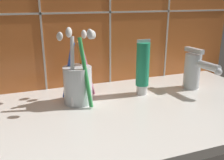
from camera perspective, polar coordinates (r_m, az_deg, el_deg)
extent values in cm
cube|color=silver|center=(58.86, 4.22, -7.17)|extent=(75.31, 39.55, 2.00)
cube|color=beige|center=(71.19, -1.91, 15.20)|extent=(85.31, 0.24, 0.50)
cylinder|color=silver|center=(59.94, -7.80, -1.16)|extent=(6.80, 6.80, 8.95)
cylinder|color=pink|center=(61.37, -5.72, 2.36)|extent=(4.99, 4.27, 14.54)
ellipsoid|color=white|center=(61.90, -4.41, 10.27)|extent=(2.61, 2.46, 2.63)
cylinder|color=orange|center=(62.28, -6.79, 2.57)|extent=(3.33, 4.95, 14.52)
ellipsoid|color=white|center=(62.97, -6.44, 10.36)|extent=(2.24, 2.60, 2.60)
cylinder|color=blue|center=(60.75, -9.93, 1.97)|extent=(3.42, 4.67, 14.41)
ellipsoid|color=white|center=(60.78, -11.89, 9.72)|extent=(2.30, 2.58, 2.58)
cylinder|color=white|center=(56.83, -9.02, 1.77)|extent=(2.12, 2.75, 15.95)
ellipsoid|color=white|center=(54.07, -9.85, 10.68)|extent=(2.10, 2.32, 2.37)
cylinder|color=green|center=(56.36, -6.07, 1.62)|extent=(2.58, 4.37, 15.78)
ellipsoid|color=white|center=(52.97, -5.04, 10.41)|extent=(2.05, 2.47, 2.52)
cylinder|color=white|center=(66.48, 6.82, -2.13)|extent=(2.89, 2.89, 2.46)
cylinder|color=#1E8C60|center=(64.45, 7.05, 3.58)|extent=(3.40, 3.40, 11.21)
cube|color=silver|center=(63.22, 7.26, 8.85)|extent=(3.57, 0.36, 0.80)
cylinder|color=silver|center=(72.81, 17.83, 1.92)|extent=(4.46, 4.46, 9.74)
cylinder|color=silver|center=(69.28, 20.52, 3.18)|extent=(3.04, 8.80, 2.01)
sphere|color=silver|center=(66.74, 23.13, 1.73)|extent=(1.87, 1.87, 1.87)
cube|color=silver|center=(71.48, 18.28, 6.44)|extent=(2.12, 6.13, 1.20)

